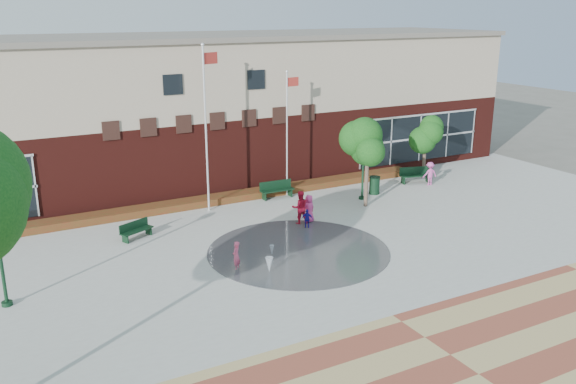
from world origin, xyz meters
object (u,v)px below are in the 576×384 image
flagpole_right (288,127)px  bench_left (137,233)px  flagpole_left (206,120)px  trash_can (374,185)px  child_splash (236,256)px

flagpole_right → bench_left: flagpole_right is taller
flagpole_left → flagpole_right: bearing=-14.0°
flagpole_left → bench_left: (-4.71, -2.38, -4.76)m
trash_can → child_splash: 13.33m
flagpole_right → trash_can: size_ratio=6.78×
child_splash → flagpole_right: bearing=-174.1°
flagpole_left → trash_can: bearing=-29.8°
flagpole_left → child_splash: size_ratio=7.12×
flagpole_left → flagpole_right: 5.28m
flagpole_right → child_splash: bearing=-138.6°
bench_left → flagpole_left: bearing=2.2°
flagpole_left → bench_left: size_ratio=5.13×
trash_can → child_splash: (-11.80, -6.19, 0.08)m
bench_left → child_splash: child_splash is taller
bench_left → flagpole_right: bearing=-8.5°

